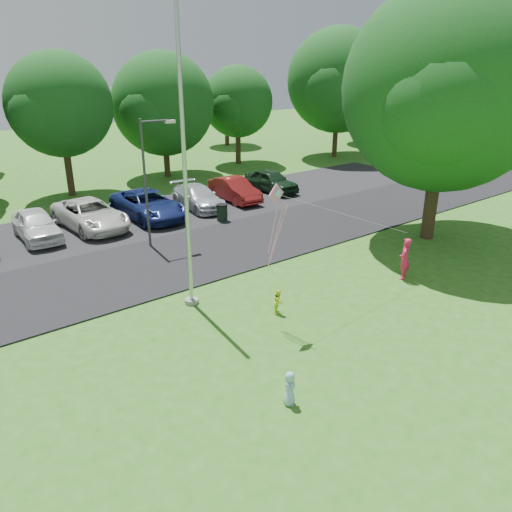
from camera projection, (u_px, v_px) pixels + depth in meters
ground at (364, 328)px, 16.22m from camera, size 120.00×120.00×0.00m
park_road at (212, 250)px, 22.81m from camera, size 60.00×6.00×0.06m
parking_strip at (147, 217)px, 27.57m from camera, size 42.00×7.00×0.06m
flagpole at (186, 189)px, 16.35m from camera, size 0.50×0.50×10.00m
street_lamp at (149, 172)px, 22.09m from camera, size 1.64×0.31×5.81m
trash_can at (222, 213)px, 26.71m from camera, size 0.61×0.61×0.96m
big_tree at (446, 94)px, 21.90m from camera, size 9.69×9.12×11.53m
tree_row at (102, 99)px, 32.80m from camera, size 64.35×11.94×10.88m
horizon_trees at (87, 109)px, 41.80m from camera, size 77.46×7.20×7.02m
parked_cars at (125, 208)px, 26.52m from camera, size 20.36×5.93×1.49m
woman at (405, 259)px, 19.58m from camera, size 0.73×0.66×1.69m
child_yellow at (279, 301)px, 17.02m from camera, size 0.53×0.52×0.87m
child_blue at (290, 388)px, 12.47m from camera, size 0.51×0.54×0.93m
kite at (280, 208)px, 15.18m from camera, size 6.66×0.67×2.78m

